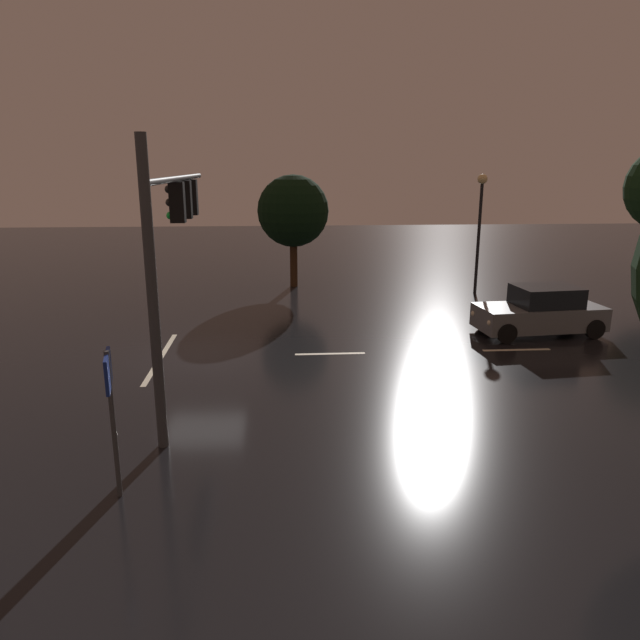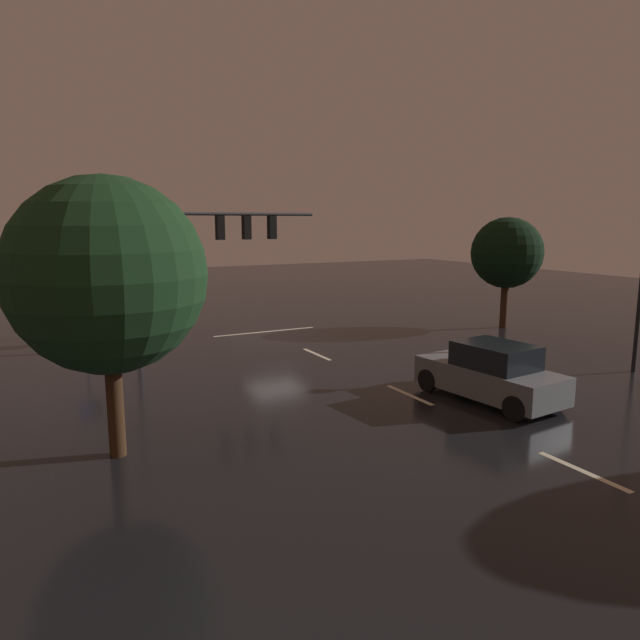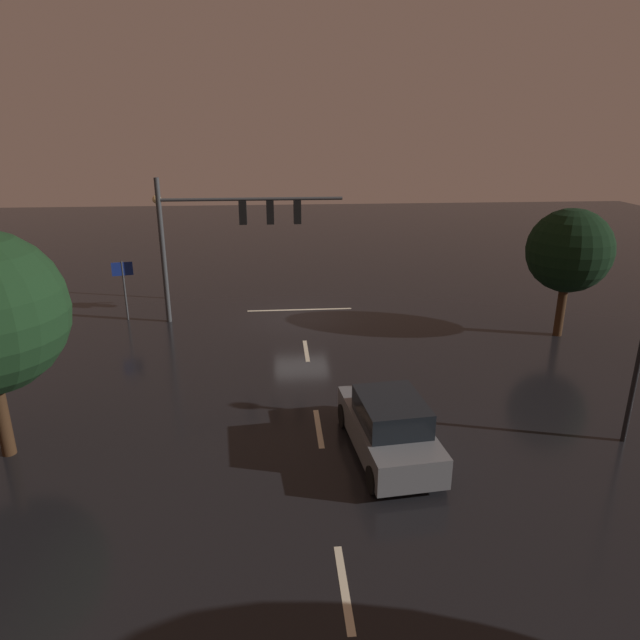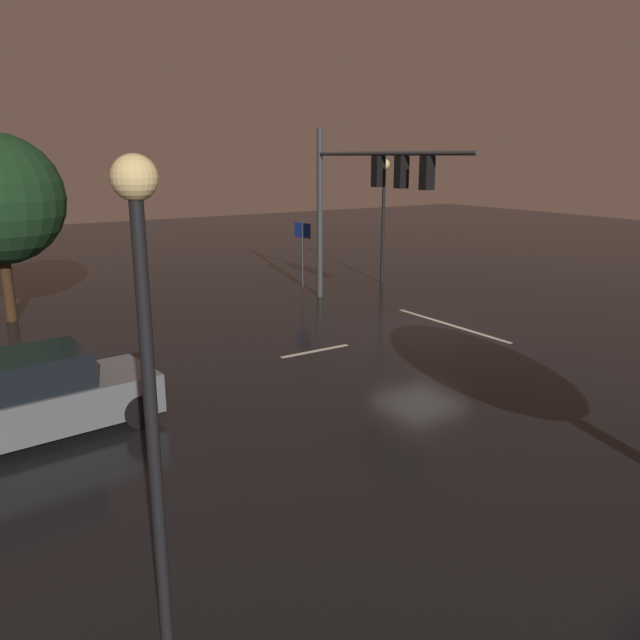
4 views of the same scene
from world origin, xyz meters
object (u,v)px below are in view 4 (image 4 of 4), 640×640
object	(u,v)px
route_sign	(303,240)
traffic_signal_assembly	(367,186)
street_lamp_right_kerb	(384,198)
street_lamp_left_kerb	(145,326)
car_approaching	(39,397)

from	to	relation	value
route_sign	traffic_signal_assembly	bearing A→B (deg)	175.35
street_lamp_right_kerb	route_sign	world-z (taller)	street_lamp_right_kerb
street_lamp_left_kerb	route_sign	size ratio (longest dim) A/B	1.96
street_lamp_left_kerb	street_lamp_right_kerb	size ratio (longest dim) A/B	1.02
traffic_signal_assembly	car_approaching	bearing A→B (deg)	112.56
street_lamp_left_kerb	route_sign	bearing A→B (deg)	-35.94
street_lamp_right_kerb	route_sign	bearing A→B (deg)	71.18
traffic_signal_assembly	route_sign	xyz separation A→B (m)	(4.84, -0.39, -2.39)
car_approaching	street_lamp_left_kerb	bearing A→B (deg)	-179.22
street_lamp_left_kerb	street_lamp_right_kerb	bearing A→B (deg)	-44.90
car_approaching	street_lamp_left_kerb	distance (m)	7.31
car_approaching	street_lamp_left_kerb	xyz separation A→B (m)	(-6.70, -0.09, 2.92)
traffic_signal_assembly	street_lamp_left_kerb	xyz separation A→B (m)	(-11.50, 11.45, -0.64)
traffic_signal_assembly	route_sign	distance (m)	5.41
traffic_signal_assembly	route_sign	world-z (taller)	traffic_signal_assembly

